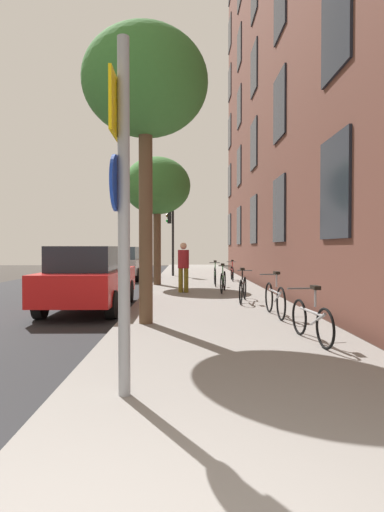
{
  "coord_description": "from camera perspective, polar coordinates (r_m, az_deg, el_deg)",
  "views": [
    {
      "loc": [
        0.35,
        -1.43,
        1.6
      ],
      "look_at": [
        0.6,
        13.32,
        1.29
      ],
      "focal_mm": 28.93,
      "sensor_mm": 36.0,
      "label": 1
    }
  ],
  "objects": [
    {
      "name": "bicycle_0",
      "position": [
        6.81,
        16.19,
        -8.44
      ],
      "size": [
        0.42,
        1.61,
        0.9
      ],
      "color": "black",
      "rests_on": "sidewalk"
    },
    {
      "name": "bicycle_3",
      "position": [
        13.72,
        4.32,
        -3.44
      ],
      "size": [
        0.48,
        1.72,
        0.96
      ],
      "color": "black",
      "rests_on": "sidewalk"
    },
    {
      "name": "bicycle_1",
      "position": [
        9.1,
        11.38,
        -5.78
      ],
      "size": [
        0.42,
        1.76,
        0.98
      ],
      "color": "black",
      "rests_on": "sidewalk"
    },
    {
      "name": "pedestrian_0",
      "position": [
        13.56,
        -1.19,
        -1.11
      ],
      "size": [
        0.45,
        0.45,
        1.64
      ],
      "color": "olive",
      "rests_on": "sidewalk"
    },
    {
      "name": "sidewalk",
      "position": [
        16.52,
        1.64,
        -4.16
      ],
      "size": [
        4.2,
        38.0,
        0.12
      ],
      "primitive_type": "cube",
      "color": "gray",
      "rests_on": "ground"
    },
    {
      "name": "road_asphalt",
      "position": [
        17.2,
        -17.39,
        -4.19
      ],
      "size": [
        7.0,
        38.0,
        0.01
      ],
      "primitive_type": "cube",
      "color": "#232326",
      "rests_on": "ground"
    },
    {
      "name": "traffic_light",
      "position": [
        21.61,
        -2.93,
        3.78
      ],
      "size": [
        0.43,
        0.24,
        3.59
      ],
      "color": "black",
      "rests_on": "sidewalk"
    },
    {
      "name": "car_0",
      "position": [
        10.79,
        -13.97,
        -2.89
      ],
      "size": [
        1.8,
        4.32,
        1.62
      ],
      "color": "red",
      "rests_on": "road_asphalt"
    },
    {
      "name": "bicycle_5",
      "position": [
        18.57,
        5.57,
        -2.27
      ],
      "size": [
        0.42,
        1.72,
        0.93
      ],
      "color": "black",
      "rests_on": "sidewalk"
    },
    {
      "name": "car_1",
      "position": [
        20.62,
        -9.46,
        -0.93
      ],
      "size": [
        2.06,
        4.2,
        1.62
      ],
      "color": "#B7B7BC",
      "rests_on": "road_asphalt"
    },
    {
      "name": "bicycle_2",
      "position": [
        11.38,
        7.04,
        -4.45
      ],
      "size": [
        0.56,
        1.7,
        0.94
      ],
      "color": "black",
      "rests_on": "sidewalk"
    },
    {
      "name": "tree_near",
      "position": [
        8.68,
        -6.46,
        22.38
      ],
      "size": [
        2.43,
        2.43,
        5.71
      ],
      "color": "brown",
      "rests_on": "sidewalk"
    },
    {
      "name": "tree_far",
      "position": [
        16.64,
        -4.86,
        9.51
      ],
      "size": [
        2.66,
        2.66,
        5.06
      ],
      "color": "brown",
      "rests_on": "sidewalk"
    },
    {
      "name": "building_facade",
      "position": [
        18.57,
        11.01,
        29.98
      ],
      "size": [
        0.56,
        27.0,
        21.07
      ],
      "color": "brown",
      "rests_on": "ground"
    },
    {
      "name": "ground_plane",
      "position": [
        16.73,
        -10.45,
        -4.32
      ],
      "size": [
        41.8,
        41.8,
        0.0
      ],
      "primitive_type": "plane",
      "color": "#332D28"
    },
    {
      "name": "bicycle_4",
      "position": [
        16.1,
        3.21,
        -2.72
      ],
      "size": [
        0.42,
        1.66,
        0.98
      ],
      "color": "black",
      "rests_on": "sidewalk"
    },
    {
      "name": "sign_post",
      "position": [
        4.2,
        -9.72,
        8.13
      ],
      "size": [
        0.16,
        0.6,
        3.56
      ],
      "color": "gray",
      "rests_on": "sidewalk"
    }
  ]
}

